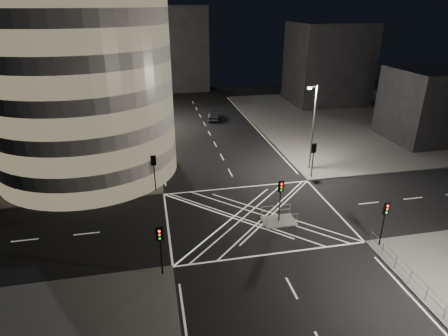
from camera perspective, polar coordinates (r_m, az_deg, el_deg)
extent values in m
plane|color=black|center=(35.62, 4.46, -7.25)|extent=(120.00, 120.00, 0.00)
cube|color=#504E4B|center=(62.50, -29.88, 3.57)|extent=(42.00, 42.00, 0.15)
cube|color=#504E4B|center=(70.19, 21.69, 7.02)|extent=(42.00, 42.00, 0.15)
cube|color=slate|center=(34.93, 8.32, -8.00)|extent=(3.00, 2.00, 0.15)
cylinder|color=gray|center=(44.22, -21.60, 14.82)|extent=(20.00, 20.00, 25.00)
cube|color=gray|center=(56.25, -30.43, 14.89)|extent=(20.00, 18.00, 25.00)
cube|color=gray|center=(72.83, -22.94, 16.36)|extent=(24.00, 16.00, 22.00)
cube|color=black|center=(78.24, 15.51, 15.12)|extent=(14.00, 12.00, 15.00)
cube|color=black|center=(61.05, 28.62, 8.44)|extent=(10.00, 10.00, 10.00)
cube|color=black|center=(87.89, -8.79, 17.43)|extent=(18.00, 8.00, 18.00)
cylinder|color=black|center=(41.64, -12.97, 0.02)|extent=(0.32, 0.32, 3.65)
ellipsoid|color=black|center=(40.51, -13.37, 4.07)|extent=(4.75, 4.75, 5.46)
cylinder|color=black|center=(47.21, -12.93, 2.89)|extent=(0.32, 0.32, 3.63)
ellipsoid|color=black|center=(46.21, -13.28, 6.57)|extent=(4.95, 4.95, 5.69)
cylinder|color=black|center=(52.92, -12.88, 5.01)|extent=(0.32, 0.32, 3.36)
ellipsoid|color=black|center=(52.09, -13.17, 8.04)|extent=(4.47, 4.47, 5.14)
cylinder|color=black|center=(58.64, -12.86, 6.89)|extent=(0.32, 0.32, 3.46)
ellipsoid|color=black|center=(57.85, -13.14, 9.81)|extent=(4.92, 4.92, 5.65)
cylinder|color=black|center=(64.47, -12.82, 8.23)|extent=(0.32, 0.32, 3.07)
ellipsoid|color=black|center=(63.80, -13.05, 10.65)|extent=(4.58, 4.58, 5.27)
cylinder|color=black|center=(39.73, -10.50, -1.46)|extent=(0.12, 0.12, 3.00)
cube|color=black|center=(38.95, -10.71, 1.13)|extent=(0.28, 0.22, 0.90)
cube|color=black|center=(38.95, -10.71, 1.13)|extent=(0.55, 0.04, 1.10)
cylinder|color=black|center=(27.97, -9.53, -13.20)|extent=(0.12, 0.12, 3.00)
cube|color=black|center=(26.85, -9.81, -9.87)|extent=(0.28, 0.22, 0.90)
cube|color=black|center=(26.85, -9.81, -9.87)|extent=(0.55, 0.04, 1.10)
cylinder|color=black|center=(43.45, 13.31, 0.54)|extent=(0.12, 0.12, 3.00)
cube|color=black|center=(42.74, 13.56, 2.94)|extent=(0.28, 0.22, 0.90)
cube|color=black|center=(42.74, 13.56, 2.94)|extent=(0.55, 0.04, 1.10)
cylinder|color=black|center=(33.04, 22.94, -8.64)|extent=(0.12, 0.12, 3.00)
cube|color=black|center=(32.11, 23.49, -5.68)|extent=(0.28, 0.22, 0.90)
cube|color=black|center=(32.11, 23.49, -5.68)|extent=(0.55, 0.04, 1.10)
cylinder|color=black|center=(34.13, 8.48, -5.75)|extent=(0.12, 0.12, 3.00)
cube|color=black|center=(33.22, 8.68, -2.82)|extent=(0.28, 0.22, 0.90)
cube|color=black|center=(33.22, 8.68, -2.82)|extent=(0.55, 0.04, 1.10)
cylinder|color=slate|center=(43.32, -12.00, 5.55)|extent=(0.20, 0.20, 10.00)
cylinder|color=slate|center=(42.09, -11.95, 11.87)|extent=(0.90, 0.10, 0.10)
cube|color=slate|center=(42.11, -11.31, 11.79)|extent=(0.50, 0.25, 0.18)
cube|color=white|center=(42.13, -11.30, 11.65)|extent=(0.42, 0.20, 0.05)
cylinder|color=slate|center=(60.71, -12.17, 10.72)|extent=(0.20, 0.20, 10.00)
cylinder|color=slate|center=(59.84, -12.14, 15.28)|extent=(0.90, 0.10, 0.10)
cube|color=slate|center=(59.85, -11.68, 15.22)|extent=(0.50, 0.25, 0.18)
cube|color=white|center=(59.87, -11.68, 15.12)|extent=(0.42, 0.20, 0.05)
cylinder|color=slate|center=(44.41, 13.42, 5.87)|extent=(0.20, 0.20, 10.00)
cylinder|color=slate|center=(43.03, 13.48, 11.99)|extent=(0.90, 0.10, 0.10)
cube|color=slate|center=(42.86, 12.90, 11.86)|extent=(0.50, 0.25, 0.18)
cube|color=white|center=(42.88, 12.89, 11.72)|extent=(0.42, 0.20, 0.05)
cube|color=slate|center=(29.92, 27.50, -15.48)|extent=(0.06, 11.70, 1.10)
cube|color=slate|center=(33.89, 8.89, -7.88)|extent=(2.80, 0.06, 1.10)
cube|color=slate|center=(35.33, 7.90, -6.39)|extent=(2.80, 0.06, 1.10)
imported|color=black|center=(64.58, -1.67, 8.02)|extent=(2.47, 5.01, 1.58)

